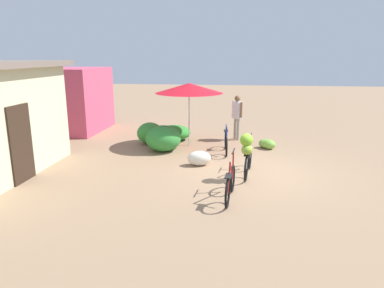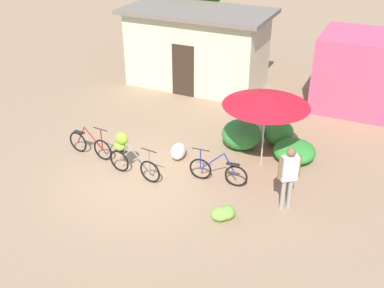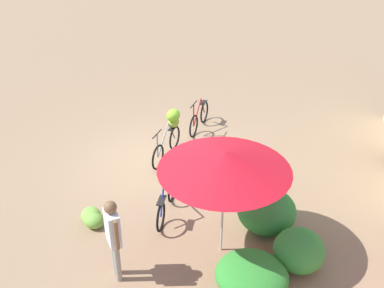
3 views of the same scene
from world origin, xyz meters
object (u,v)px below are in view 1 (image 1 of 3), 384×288
Objects in this scene: produce_sack at (199,158)px; bicycle_leftmost at (230,184)px; shop_pink at (70,100)px; person_vendor at (237,113)px; bicycle_near_pile at (247,151)px; banana_pile_on_ground at (267,144)px; bicycle_center_loaded at (226,142)px; market_umbrella at (189,88)px.

bicycle_leftmost is at bearing -158.09° from produce_sack.
shop_pink reaches higher than person_vendor.
bicycle_leftmost is at bearing 179.25° from person_vendor.
banana_pile_on_ground is (3.20, -0.77, -0.57)m from bicycle_near_pile.
produce_sack is at bearing 154.91° from bicycle_center_loaded.
market_umbrella is 1.40× the size of person_vendor.
bicycle_center_loaded is at bearing 14.68° from bicycle_near_pile.
person_vendor reaches higher than bicycle_center_loaded.
bicycle_center_loaded is 2.47× the size of banana_pile_on_ground.
produce_sack is 3.77m from person_vendor.
shop_pink is 1.94× the size of bicycle_center_loaded.
shop_pink reaches higher than produce_sack.
market_umbrella is 3.58× the size of banana_pile_on_ground.
produce_sack is (2.45, 0.98, -0.14)m from bicycle_leftmost.
produce_sack is at bearing 136.79° from banana_pile_on_ground.
market_umbrella is 2.29m from person_vendor.
market_umbrella reaches higher than banana_pile_on_ground.
bicycle_near_pile is 3.34m from banana_pile_on_ground.
person_vendor is at bearing -96.87° from shop_pink.
bicycle_near_pile is (-3.28, -2.02, -1.34)m from market_umbrella.
bicycle_center_loaded is (-0.81, -1.37, -1.72)m from market_umbrella.
bicycle_near_pile is (1.54, -0.40, 0.37)m from bicycle_leftmost.
bicycle_near_pile is 2.58m from bicycle_center_loaded.
market_umbrella is 5.36m from bicycle_leftmost.
bicycle_leftmost reaches higher than produce_sack.
market_umbrella is 3.08m from produce_sack.
bicycle_leftmost is 1.63m from bicycle_near_pile.
shop_pink is at bearing 75.75° from banana_pile_on_ground.
bicycle_leftmost is at bearing -161.41° from market_umbrella.
market_umbrella is at bearing 31.59° from bicycle_near_pile.
produce_sack is (-2.37, -0.64, -1.85)m from market_umbrella.
banana_pile_on_ground is at bearing -43.21° from produce_sack.
shop_pink is 7.48m from bicycle_center_loaded.
market_umbrella reaches higher than produce_sack.
bicycle_leftmost is 2.64m from produce_sack.
bicycle_leftmost is 4.02m from bicycle_center_loaded.
bicycle_leftmost is at bearing -133.88° from shop_pink.
bicycle_near_pile reaches higher than banana_pile_on_ground.
produce_sack is 0.41× the size of person_vendor.
person_vendor is (3.52, -1.06, 0.84)m from produce_sack.
shop_pink reaches higher than bicycle_center_loaded.
bicycle_leftmost is (-6.84, -7.11, -0.98)m from shop_pink.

